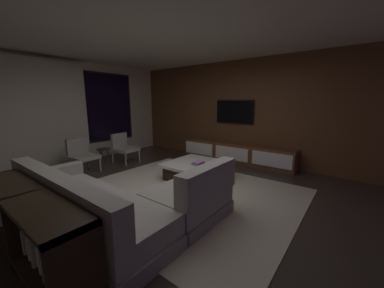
% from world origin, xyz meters
% --- Properties ---
extents(floor, '(9.20, 9.20, 0.00)m').
position_xyz_m(floor, '(0.00, 0.00, 0.00)').
color(floor, '#332B26').
extents(back_wall_with_window, '(6.60, 0.30, 2.70)m').
position_xyz_m(back_wall_with_window, '(-0.06, 3.62, 1.34)').
color(back_wall_with_window, beige).
rests_on(back_wall_with_window, floor).
extents(media_wall, '(0.12, 7.80, 2.70)m').
position_xyz_m(media_wall, '(3.06, 0.00, 1.35)').
color(media_wall, brown).
rests_on(media_wall, floor).
extents(ceiling, '(8.20, 8.20, 0.00)m').
position_xyz_m(ceiling, '(0.00, 0.00, 2.70)').
color(ceiling, beige).
extents(area_rug, '(3.20, 3.80, 0.01)m').
position_xyz_m(area_rug, '(0.35, -0.10, 0.01)').
color(area_rug, beige).
rests_on(area_rug, floor).
extents(sectional_couch, '(1.98, 2.50, 0.82)m').
position_xyz_m(sectional_couch, '(-0.99, -0.10, 0.29)').
color(sectional_couch, gray).
rests_on(sectional_couch, floor).
extents(coffee_table, '(1.16, 1.16, 0.36)m').
position_xyz_m(coffee_table, '(1.07, 0.14, 0.19)').
color(coffee_table, black).
rests_on(coffee_table, floor).
extents(book_stack_on_coffee_table, '(0.28, 0.19, 0.06)m').
position_xyz_m(book_stack_on_coffee_table, '(0.98, 0.04, 0.39)').
color(book_stack_on_coffee_table, '#7BB1BD').
rests_on(book_stack_on_coffee_table, coffee_table).
extents(accent_chair_near_window, '(0.59, 0.61, 0.78)m').
position_xyz_m(accent_chair_near_window, '(0.95, 2.50, 0.43)').
color(accent_chair_near_window, '#B2ADA0').
rests_on(accent_chair_near_window, floor).
extents(accent_chair_by_curtain, '(0.58, 0.60, 0.78)m').
position_xyz_m(accent_chair_by_curtain, '(-0.15, 2.57, 0.43)').
color(accent_chair_by_curtain, '#B2ADA0').
rests_on(accent_chair_by_curtain, floor).
extents(side_stool, '(0.32, 0.32, 0.46)m').
position_xyz_m(side_stool, '(0.40, 2.56, 0.37)').
color(side_stool, '#333338').
rests_on(side_stool, floor).
extents(media_console, '(0.46, 3.10, 0.52)m').
position_xyz_m(media_console, '(2.77, 0.05, 0.25)').
color(media_console, brown).
rests_on(media_console, floor).
extents(mounted_tv, '(0.05, 1.08, 0.63)m').
position_xyz_m(mounted_tv, '(2.95, 0.25, 1.35)').
color(mounted_tv, black).
extents(console_table_behind_couch, '(0.40, 2.10, 0.74)m').
position_xyz_m(console_table_behind_couch, '(-1.90, 0.03, 0.41)').
color(console_table_behind_couch, black).
rests_on(console_table_behind_couch, floor).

